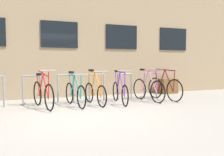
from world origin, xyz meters
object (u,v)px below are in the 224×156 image
Objects in this scene: bicycle_red at (43,94)px; bicycle_maroon at (164,88)px; bicycle_pink at (148,89)px; bicycle_purple at (120,91)px; bicycle_teal at (75,93)px; planter_box at (168,86)px; bicycle_orange at (95,92)px.

bicycle_maroon is at bearing 0.20° from bicycle_red.
bicycle_pink is at bearing -0.13° from bicycle_red.
bicycle_purple is at bearing -175.78° from bicycle_pink.
planter_box is at bearing 19.17° from bicycle_teal.
bicycle_orange reaches higher than bicycle_teal.
bicycle_red is 4.00m from bicycle_maroon.
bicycle_orange reaches higher than planter_box.
bicycle_red is at bearing -179.80° from bicycle_maroon.
bicycle_teal is 2.37× the size of planter_box.
bicycle_pink is 2.46m from bicycle_teal.
bicycle_orange is (0.61, -0.00, 0.00)m from bicycle_teal.
bicycle_red is 3.36m from bicycle_pink.
bicycle_orange is 0.80m from bicycle_purple.
planter_box is (2.80, 1.51, -0.07)m from bicycle_purple.
planter_box is (3.60, 1.47, -0.07)m from bicycle_orange.
bicycle_purple is at bearing -176.67° from bicycle_maroon.
bicycle_teal is 0.96× the size of bicycle_purple.
bicycle_teal is (-3.10, -0.06, -0.03)m from bicycle_maroon.
bicycle_orange is at bearing -1.78° from bicycle_red.
bicycle_orange is at bearing -0.37° from bicycle_teal.
bicycle_maroon is 2.42× the size of planter_box.
bicycle_orange is (-2.49, -0.06, -0.03)m from bicycle_maroon.
bicycle_red is 1.04× the size of bicycle_teal.
bicycle_red is 1.00× the size of bicycle_purple.
planter_box is at bearing 22.19° from bicycle_orange.
bicycle_pink reaches higher than bicycle_purple.
bicycle_red is at bearing -164.48° from planter_box.
bicycle_maroon reaches higher than bicycle_pink.
bicycle_red reaches higher than bicycle_purple.
bicycle_teal is at bearing -160.83° from planter_box.
bicycle_purple is (-1.05, -0.08, -0.02)m from bicycle_pink.
bicycle_teal is at bearing -179.17° from bicycle_pink.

